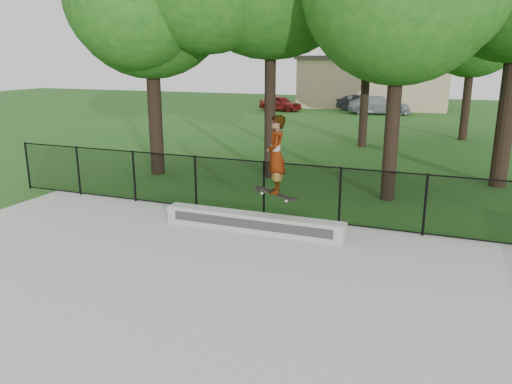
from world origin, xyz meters
TOP-DOWN VIEW (x-y plane):
  - ground at (0.00, 0.00)m, footprint 100.00×100.00m
  - concrete_slab at (0.00, 0.00)m, footprint 14.00×12.00m
  - grind_ledge at (0.16, 4.70)m, footprint 4.47×0.40m
  - car_a at (-8.50, 32.41)m, footprint 3.70×2.21m
  - car_b at (-2.44, 34.61)m, footprint 3.69×2.13m
  - car_c at (-0.82, 32.86)m, footprint 4.52×2.52m
  - skater_airborne at (0.74, 4.69)m, footprint 0.82×0.75m
  - chainlink_fence at (0.00, 5.90)m, footprint 16.06×0.06m
  - distant_building at (-2.00, 38.00)m, footprint 12.40×6.40m

SIDE VIEW (x-z plane):
  - ground at x=0.00m, z-range 0.00..0.00m
  - concrete_slab at x=0.00m, z-range 0.00..0.06m
  - grind_ledge at x=0.16m, z-range 0.06..0.51m
  - car_a at x=-8.50m, z-range 0.00..1.19m
  - car_b at x=-2.44m, z-range 0.00..1.26m
  - car_c at x=-0.82m, z-range 0.00..1.35m
  - chainlink_fence at x=0.00m, z-range 0.06..1.56m
  - skater_airborne at x=0.74m, z-range 0.96..2.95m
  - distant_building at x=-2.00m, z-range 0.01..4.31m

